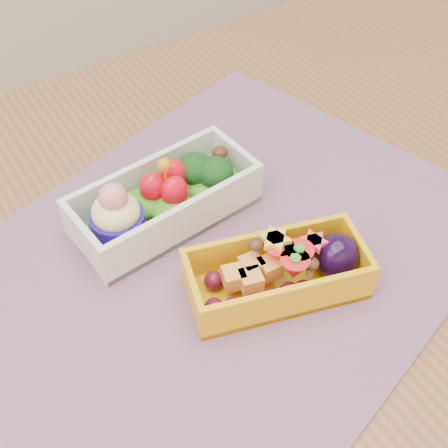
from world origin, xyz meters
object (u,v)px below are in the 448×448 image
table (253,295)px  bento_white (164,200)px  bento_yellow (281,272)px  placemat (220,256)px

table → bento_white: (-0.07, 0.07, 0.13)m
bento_white → bento_yellow: (0.05, -0.14, -0.00)m
placemat → bento_white: bento_white is taller
bento_white → bento_yellow: size_ratio=1.11×
table → placemat: (-0.05, -0.00, 0.10)m
table → bento_yellow: 0.14m
placemat → bento_yellow: size_ratio=2.95×
table → placemat: placemat is taller
table → bento_white: bento_white is taller
table → bento_white: size_ratio=5.98×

